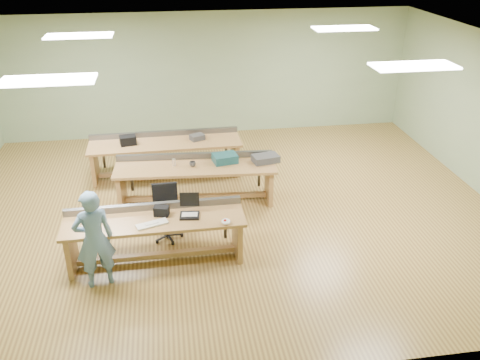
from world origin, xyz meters
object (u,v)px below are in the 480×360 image
Objects in this scene: task_chair at (167,219)px; workbench_mid at (196,174)px; parts_bin_teal at (225,158)px; workbench_front at (155,229)px; person at (94,239)px; drinks_can at (174,162)px; camera_bag at (162,211)px; laptop_base at (190,216)px; mug at (193,164)px; workbench_back at (166,150)px; parts_bin_grey at (266,159)px.

workbench_mid is at bearing 62.39° from task_chair.
task_chair reaches higher than parts_bin_teal.
person is (-0.84, -0.49, 0.22)m from workbench_front.
workbench_front is at bearing -100.97° from drinks_can.
workbench_front is at bearing -108.40° from workbench_mid.
workbench_mid is 1.97× the size of person.
person is 2.66m from drinks_can.
task_chair reaches higher than camera_bag.
laptop_base is 1.82m from mug.
camera_bag reaches higher than drinks_can.
parts_bin_teal is at bearing -148.39° from person.
camera_bag is 1.81m from mug.
drinks_can is (-0.39, 0.05, 0.26)m from workbench_mid.
camera_bag is at bearing -123.53° from parts_bin_teal.
workbench_front and workbench_back have the same top height.
parts_bin_grey is (1.91, 1.16, 0.47)m from task_chair.
mug reaches higher than laptop_base.
parts_bin_teal is 3.69× the size of mug.
workbench_back is 3.35× the size of task_chair.
parts_bin_teal is at bearing 72.29° from camera_bag.
workbench_front is 0.91× the size of workbench_mid.
drinks_can is (-0.96, -0.02, -0.01)m from parts_bin_teal.
task_chair is 2.28m from parts_bin_grey.
workbench_back is 2.46m from task_chair.
laptop_base is 1.34× the size of camera_bag.
workbench_mid is 25.37× the size of mug.
drinks_can reaches higher than mug.
camera_bag is at bearing -92.64° from workbench_back.
workbench_front is 1.99m from workbench_mid.
person reaches higher than drinks_can.
task_chair is (-0.36, 0.66, -0.42)m from laptop_base.
camera_bag is at bearing 173.29° from laptop_base.
camera_bag is at bearing -97.85° from drinks_can.
workbench_back is at bearing 132.88° from parts_bin_teal.
camera_bag reaches higher than workbench_back.
drinks_can is at bearing -133.17° from person.
person reaches higher than workbench_mid.
parts_bin_grey reaches higher than workbench_mid.
person is at bearing -132.15° from parts_bin_teal.
mug is at bearing 67.89° from workbench_front.
parts_bin_teal is 0.91× the size of parts_bin_grey.
person is at bearing -107.18° from workbench_back.
laptop_base is at bearing -130.33° from parts_bin_grey.
workbench_front is 0.70m from task_chair.
workbench_front is 3.10m from workbench_back.
parts_bin_grey is at bearing -35.44° from workbench_back.
workbench_front is 2.77m from parts_bin_grey.
workbench_mid reaches higher than mug.
workbench_back is 1.41m from mug.
task_chair reaches higher than workbench_front.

